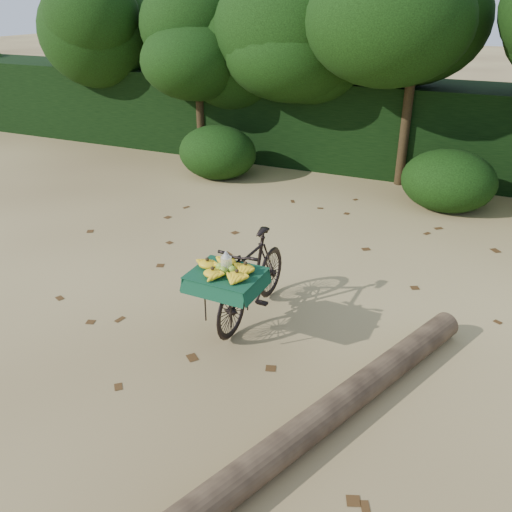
% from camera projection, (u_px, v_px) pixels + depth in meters
% --- Properties ---
extents(ground, '(80.00, 80.00, 0.00)m').
position_uv_depth(ground, '(270.00, 305.00, 6.57)').
color(ground, '#D2B970').
rests_on(ground, ground).
extents(vendor_bicycle, '(0.73, 1.74, 1.01)m').
position_uv_depth(vendor_bicycle, '(251.00, 277.00, 6.13)').
color(vendor_bicycle, black).
rests_on(vendor_bicycle, ground).
extents(fallen_log, '(1.69, 3.66, 0.28)m').
position_uv_depth(fallen_log, '(337.00, 407.00, 4.75)').
color(fallen_log, brown).
rests_on(fallen_log, ground).
extents(hedge_backdrop, '(26.00, 1.80, 1.80)m').
position_uv_depth(hedge_backdrop, '(388.00, 126.00, 11.34)').
color(hedge_backdrop, black).
rests_on(hedge_backdrop, ground).
extents(tree_row, '(14.50, 2.00, 4.00)m').
position_uv_depth(tree_row, '(352.00, 75.00, 10.44)').
color(tree_row, black).
rests_on(tree_row, ground).
extents(bush_clumps, '(8.80, 1.70, 0.90)m').
position_uv_depth(bush_clumps, '(390.00, 177.00, 9.71)').
color(bush_clumps, black).
rests_on(bush_clumps, ground).
extents(leaf_litter, '(7.00, 7.30, 0.01)m').
position_uv_depth(leaf_litter, '(290.00, 281.00, 7.10)').
color(leaf_litter, '#452A12').
rests_on(leaf_litter, ground).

